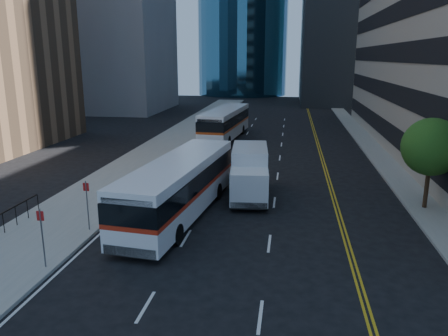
% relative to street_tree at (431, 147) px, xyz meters
% --- Properties ---
extents(ground, '(160.00, 160.00, 0.00)m').
position_rel_street_tree_xyz_m(ground, '(-9.00, -8.00, -3.64)').
color(ground, black).
rests_on(ground, ground).
extents(sidewalk_west, '(5.00, 90.00, 0.15)m').
position_rel_street_tree_xyz_m(sidewalk_west, '(-19.50, 17.00, -3.57)').
color(sidewalk_west, gray).
rests_on(sidewalk_west, ground).
extents(sidewalk_east, '(2.00, 90.00, 0.15)m').
position_rel_street_tree_xyz_m(sidewalk_east, '(-0.00, 17.00, -3.57)').
color(sidewalk_east, gray).
rests_on(sidewalk_east, ground).
extents(street_tree, '(3.20, 3.20, 5.10)m').
position_rel_street_tree_xyz_m(street_tree, '(0.00, 0.00, 0.00)').
color(street_tree, '#332114').
rests_on(street_tree, sidewalk_east).
extents(bus_front, '(3.97, 12.34, 3.13)m').
position_rel_street_tree_xyz_m(bus_front, '(-13.51, -3.02, -1.93)').
color(bus_front, white).
rests_on(bus_front, ground).
extents(bus_rear, '(3.76, 12.45, 3.16)m').
position_rel_street_tree_xyz_m(bus_rear, '(-14.50, 20.21, -1.91)').
color(bus_rear, white).
rests_on(bus_rear, ground).
extents(box_truck, '(2.67, 6.41, 2.99)m').
position_rel_street_tree_xyz_m(box_truck, '(-10.10, 0.93, -2.06)').
color(box_truck, silver).
rests_on(box_truck, ground).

